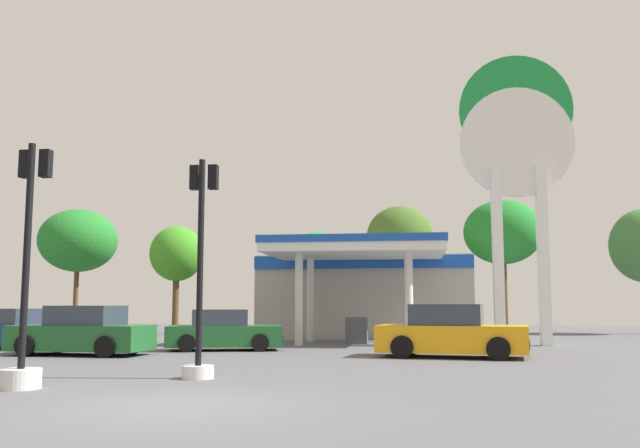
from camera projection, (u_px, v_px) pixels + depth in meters
ground_plane at (174, 405)px, 11.10m from camera, size 90.00×90.00×0.00m
gas_station at (366, 294)px, 34.31m from camera, size 10.31×12.34×4.35m
station_pole_sign at (517, 158)px, 28.02m from camera, size 4.60×0.56×11.97m
car_0 at (451, 333)px, 21.23m from camera, size 4.82×2.61×1.64m
car_1 at (82, 333)px, 22.14m from camera, size 4.57×2.25×1.60m
car_2 at (14, 330)px, 25.26m from camera, size 4.44×2.75×1.48m
car_3 at (224, 332)px, 24.40m from camera, size 4.35×2.64×1.46m
traffic_signal_0 at (25, 313)px, 13.46m from camera, size 0.79×0.79×4.88m
traffic_signal_1 at (200, 293)px, 15.37m from camera, size 0.71×0.71×4.95m
tree_0 at (78, 241)px, 40.74m from camera, size 4.61×4.61×7.29m
tree_1 at (177, 254)px, 38.59m from camera, size 3.03×3.03×6.05m
tree_2 at (318, 266)px, 40.00m from camera, size 3.94×3.94×5.87m
tree_3 at (400, 237)px, 37.38m from camera, size 3.64×3.64×7.01m
tree_4 at (503, 232)px, 37.17m from camera, size 4.25×4.25×7.32m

